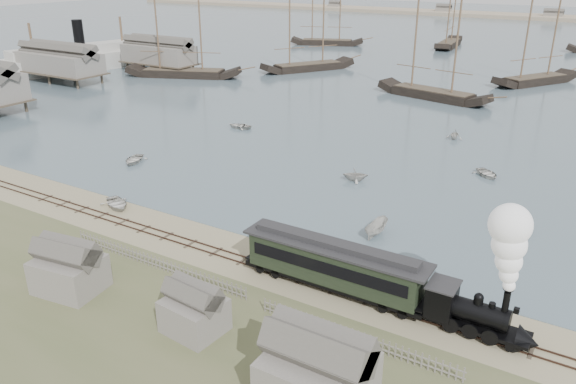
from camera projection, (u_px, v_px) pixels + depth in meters
The scene contains 25 objects.
ground at pixel (265, 254), 50.59m from camera, with size 600.00×600.00×0.00m, color tan.
harbor_water at pixel (550, 41), 184.80m from camera, with size 600.00×336.00×0.06m, color #475A66.
rail_track at pixel (252, 263), 49.00m from camera, with size 120.00×1.80×0.16m.
picket_fence_west at pixel (157, 269), 48.19m from camera, with size 19.00×0.10×1.20m, color slate, non-canonical shape.
picket_fence_east at pixel (356, 345), 38.66m from camera, with size 15.00×0.10×1.20m, color slate, non-canonical shape.
shed_left at pixel (72, 289), 45.14m from camera, with size 5.00×4.00×4.10m, color slate, non-canonical shape.
shed_mid at pixel (195, 330), 40.15m from camera, with size 4.00×3.50×3.60m, color slate, non-canonical shape.
western_wharf at pixel (67, 67), 117.18m from camera, with size 36.00×56.00×8.00m, color slate, non-canonical shape.
locomotive at pixel (497, 283), 37.63m from camera, with size 7.80×2.91×9.73m.
passenger_coach at pixel (334, 263), 44.30m from camera, with size 15.45×2.98×3.75m.
beached_dinghy at pixel (117, 204), 60.06m from camera, with size 4.09×2.92×0.85m, color #B9B8B0.
steamship at pixel (80, 45), 134.09m from camera, with size 53.37×8.89×11.67m, color #B9B8B0, non-canonical shape.
rowboat_0 at pixel (134, 160), 73.24m from camera, with size 3.98×2.84×0.82m, color #B9B8B0.
rowboat_1 at pixel (355, 174), 67.04m from camera, with size 3.02×2.61×1.59m, color #B9B8B0.
rowboat_2 at pixel (376, 228), 53.70m from camera, with size 3.67×1.38×1.42m, color #B9B8B0.
rowboat_3 at pixel (487, 173), 68.54m from camera, with size 3.68×2.63×0.76m, color #B9B8B0.
rowboat_4 at pixel (517, 223), 54.44m from camera, with size 3.27×2.82×1.72m, color #B9B8B0.
rowboat_6 at pixel (240, 126), 88.38m from camera, with size 3.85×2.75×0.80m, color #B9B8B0.
rowboat_7 at pixel (455, 134), 82.84m from camera, with size 2.72×2.34×1.43m, color #B9B8B0.
schooner_0 at pixel (181, 31), 124.07m from camera, with size 26.03×6.01×20.00m, color black, non-canonical shape.
schooner_1 at pixel (308, 27), 131.58m from camera, with size 23.49×5.42×20.00m, color black, non-canonical shape.
schooner_2 at pixel (437, 45), 103.91m from camera, with size 22.62×5.22×20.00m, color black, non-canonical shape.
schooner_3 at pixel (542, 36), 116.47m from camera, with size 21.70×5.01×20.00m, color black, non-canonical shape.
schooner_6 at pixel (328, 12), 172.38m from camera, with size 22.29×5.14×20.00m, color black, non-canonical shape.
schooner_7 at pixel (452, 13), 168.50m from camera, with size 22.45×5.18×20.00m, color black, non-canonical shape.
Camera 1 is at (25.01, -37.03, 24.47)m, focal length 35.00 mm.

